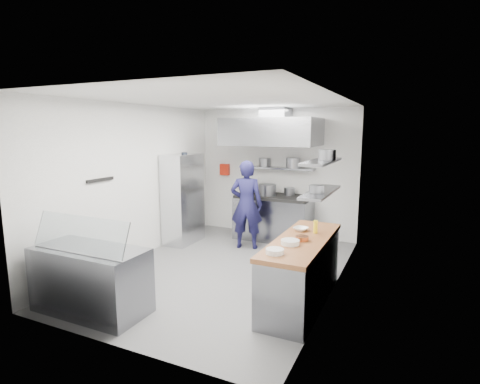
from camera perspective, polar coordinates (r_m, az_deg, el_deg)
The scene contains 36 objects.
floor at distance 6.45m, azimuth -2.29°, elevation -11.83°, with size 5.00×5.00×0.00m, color #4E4E50.
ceiling at distance 6.03m, azimuth -2.47°, elevation 13.81°, with size 5.00×5.00×0.00m, color silver.
wall_back at distance 8.37m, azimuth 5.49°, elevation 2.95°, with size 3.60×0.02×2.80m, color white.
wall_front at distance 4.07m, azimuth -18.76°, elevation -4.42°, with size 3.60×0.02×2.80m, color white.
wall_left at distance 7.09m, azimuth -15.44°, elevation 1.48°, with size 5.00×0.02×2.80m, color white.
wall_right at distance 5.51m, azimuth 14.51°, elevation -0.69°, with size 5.00×0.02×2.80m, color white.
gas_range at distance 8.13m, azimuth 5.11°, elevation -4.04°, with size 1.60×0.80×0.90m, color gray.
cooktop at distance 8.03m, azimuth 5.16°, elevation -0.71°, with size 1.57×0.78×0.06m, color black.
stock_pot_left at distance 8.37m, azimuth 1.65°, elevation 0.65°, with size 0.31×0.31×0.20m, color slate.
stock_pot_mid at distance 7.97m, azimuth 4.18°, elevation 0.33°, with size 0.37×0.37×0.24m, color slate.
stock_pot_right at distance 8.08m, azimuth 7.54°, elevation 0.11°, with size 0.23×0.23×0.16m, color slate.
over_range_shelf at distance 8.17m, azimuth 5.79°, elevation 3.64°, with size 1.60×0.30×0.04m, color gray.
shelf_pot_a at distance 8.38m, azimuth 3.77°, elevation 4.57°, with size 0.26×0.26×0.18m, color slate.
shelf_pot_b at distance 7.93m, azimuth 8.11°, elevation 4.36°, with size 0.30×0.30×0.22m, color slate.
extractor_hood at distance 7.74m, azimuth 4.87°, elevation 9.12°, with size 1.90×1.15×0.55m, color gray.
hood_duct at distance 7.96m, azimuth 5.48°, elevation 11.85°, with size 0.55×0.55×0.24m, color slate.
red_firebox at distance 8.80m, azimuth -2.34°, elevation 3.44°, with size 0.22×0.10×0.26m, color red.
chef at distance 7.40m, azimuth 0.99°, elevation -1.94°, with size 0.64×0.42×1.76m, color #16143E.
wire_rack at distance 7.85m, azimuth -8.67°, elevation -1.04°, with size 0.50×0.90×1.85m, color silver.
rack_bin_a at distance 7.88m, azimuth -8.66°, elevation -1.94°, with size 0.15×0.19×0.17m, color white.
rack_bin_b at distance 8.04m, azimuth -7.59°, elevation 1.93°, with size 0.14×0.18×0.16m, color yellow.
rack_jar at distance 7.73m, azimuth -8.46°, elevation 5.34°, with size 0.12×0.12×0.18m, color black.
knife_strip at distance 6.40m, azimuth -20.53°, elevation 1.75°, with size 0.04×0.55×0.05m, color black.
prep_counter_base at distance 5.27m, azimuth 9.34°, elevation -12.04°, with size 0.62×2.00×0.84m, color gray.
prep_counter_top at distance 5.13m, azimuth 9.48°, elevation -7.35°, with size 0.65×2.04×0.06m, color brown.
plate_stack_a at distance 4.47m, azimuth 5.34°, elevation -8.98°, with size 0.21×0.21×0.06m, color white.
plate_stack_b at distance 4.84m, azimuth 7.65°, elevation -7.59°, with size 0.24×0.24×0.06m, color white.
copper_pan at distance 5.03m, azimuth 9.44°, elevation -6.98°, with size 0.17×0.17×0.06m, color #B66233.
squeeze_bottle at distance 5.40m, azimuth 11.44°, elevation -5.23°, with size 0.06×0.06×0.18m, color yellow.
mixing_bowl at distance 5.50m, azimuth 9.25°, elevation -5.58°, with size 0.21×0.21×0.05m, color white.
wall_shelf_lower at distance 5.23m, azimuth 12.23°, elevation -0.01°, with size 0.30×1.30×0.04m, color gray.
wall_shelf_upper at distance 5.18m, azimuth 12.39°, elevation 4.58°, with size 0.30×1.30×0.04m, color gray.
shelf_pot_c at distance 5.04m, azimuth 11.57°, elevation 0.46°, with size 0.19×0.19×0.10m, color slate.
shelf_pot_d at distance 5.17m, azimuth 13.13°, elevation 5.54°, with size 0.23×0.23×0.14m, color slate.
display_case at distance 5.33m, azimuth -21.76°, elevation -12.33°, with size 1.50×0.70×0.85m, color gray.
display_glass at distance 5.05m, azimuth -23.20°, elevation -5.90°, with size 1.47×0.02×0.45m, color silver.
Camera 1 is at (2.76, -5.34, 2.34)m, focal length 28.00 mm.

